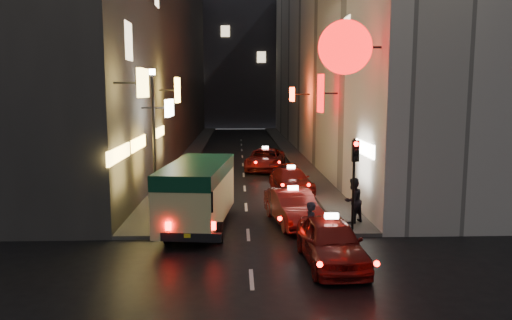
{
  "coord_description": "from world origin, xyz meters",
  "views": [
    {
      "loc": [
        -0.38,
        -9.82,
        5.44
      ],
      "look_at": [
        0.46,
        13.0,
        2.23
      ],
      "focal_mm": 35.0,
      "sensor_mm": 36.0,
      "label": 1
    }
  ],
  "objects": [
    {
      "name": "taxi_third",
      "position": [
        2.5,
        16.6,
        0.74
      ],
      "size": [
        2.58,
        4.87,
        1.65
      ],
      "color": "maroon",
      "rests_on": "ground"
    },
    {
      "name": "sidewalk_right",
      "position": [
        4.25,
        34.0,
        0.07
      ],
      "size": [
        1.5,
        52.0,
        0.15
      ],
      "primitive_type": "cube",
      "color": "#403E3B",
      "rests_on": "ground"
    },
    {
      "name": "sidewalk_left",
      "position": [
        -4.25,
        34.0,
        0.07
      ],
      "size": [
        1.5,
        52.0,
        0.15
      ],
      "primitive_type": "cube",
      "color": "#403E3B",
      "rests_on": "ground"
    },
    {
      "name": "building_far",
      "position": [
        0.0,
        66.0,
        11.0
      ],
      "size": [
        30.0,
        10.0,
        22.0
      ],
      "primitive_type": "cube",
      "color": "#2F2F34",
      "rests_on": "ground"
    },
    {
      "name": "pedestrian_crossing",
      "position": [
        2.09,
        6.35,
        0.99
      ],
      "size": [
        0.53,
        0.72,
        1.99
      ],
      "primitive_type": "imported",
      "rotation": [
        0.0,
        0.0,
        1.75
      ],
      "color": "black",
      "rests_on": "ground"
    },
    {
      "name": "lamp_post",
      "position": [
        -4.2,
        13.0,
        3.72
      ],
      "size": [
        0.28,
        0.28,
        6.22
      ],
      "color": "black",
      "rests_on": "sidewalk_left"
    },
    {
      "name": "taxi_second",
      "position": [
        1.86,
        9.99,
        0.83
      ],
      "size": [
        2.96,
        5.47,
        1.82
      ],
      "color": "maroon",
      "rests_on": "ground"
    },
    {
      "name": "building_right",
      "position": [
        8.0,
        33.99,
        9.0
      ],
      "size": [
        8.36,
        52.0,
        18.0
      ],
      "color": "#BDB6AD",
      "rests_on": "ground"
    },
    {
      "name": "building_left",
      "position": [
        -8.0,
        33.99,
        9.0
      ],
      "size": [
        7.43,
        52.24,
        18.0
      ],
      "color": "#363331",
      "rests_on": "ground"
    },
    {
      "name": "pedestrian_sidewalk",
      "position": [
        4.23,
        9.57,
        1.18
      ],
      "size": [
        0.91,
        0.85,
        2.07
      ],
      "primitive_type": "imported",
      "rotation": [
        0.0,
        0.0,
        3.78
      ],
      "color": "black",
      "rests_on": "sidewalk_right"
    },
    {
      "name": "taxi_near",
      "position": [
        2.53,
        5.19,
        0.86
      ],
      "size": [
        2.45,
        5.49,
        1.89
      ],
      "color": "maroon",
      "rests_on": "ground"
    },
    {
      "name": "minibus",
      "position": [
        -1.97,
        9.5,
        1.65
      ],
      "size": [
        2.82,
        6.29,
        2.61
      ],
      "color": "#CDCD80",
      "rests_on": "ground"
    },
    {
      "name": "traffic_light",
      "position": [
        4.0,
        8.47,
        2.69
      ],
      "size": [
        0.26,
        0.43,
        3.5
      ],
      "color": "black",
      "rests_on": "sidewalk_right"
    },
    {
      "name": "taxi_far",
      "position": [
        1.52,
        24.02,
        0.85
      ],
      "size": [
        3.03,
        5.63,
        1.87
      ],
      "color": "maroon",
      "rests_on": "ground"
    }
  ]
}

